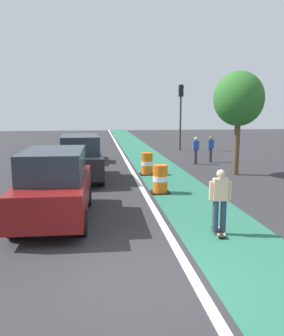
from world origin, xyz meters
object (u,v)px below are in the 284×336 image
(parked_sedan_third, at_px, (79,148))
(traffic_barrel_front, at_px, (160,179))
(traffic_light_corner, at_px, (181,106))
(skateboarder_on_lane, at_px, (220,200))
(traffic_barrel_mid, at_px, (147,164))
(street_tree_sidewalk, at_px, (239,99))
(pedestrian_waiting, at_px, (211,148))
(parked_suv_second, at_px, (80,157))
(pedestrian_crossing, at_px, (196,150))
(parked_suv_nearest, at_px, (55,185))

(parked_sedan_third, height_order, traffic_barrel_front, parked_sedan_third)
(traffic_light_corner, bearing_deg, skateboarder_on_lane, -100.38)
(traffic_light_corner, bearing_deg, traffic_barrel_mid, -112.02)
(skateboarder_on_lane, distance_m, traffic_barrel_mid, 8.63)
(parked_sedan_third, height_order, street_tree_sidewalk, street_tree_sidewalk)
(pedestrian_waiting, bearing_deg, traffic_light_corner, 93.18)
(traffic_barrel_mid, xyz_separation_m, pedestrian_waiting, (4.43, 3.60, 0.33))
(parked_suv_second, height_order, pedestrian_crossing, parked_suv_second)
(street_tree_sidewalk, bearing_deg, traffic_barrel_front, -142.80)
(traffic_barrel_mid, xyz_separation_m, pedestrian_crossing, (3.32, 2.97, 0.33))
(traffic_barrel_mid, bearing_deg, traffic_barrel_front, -90.59)
(parked_suv_second, relative_size, traffic_barrel_front, 4.31)
(parked_suv_second, height_order, traffic_barrel_front, parked_suv_second)
(traffic_barrel_mid, bearing_deg, street_tree_sidewalk, -7.88)
(traffic_barrel_mid, bearing_deg, skateboarder_on_lane, -85.65)
(parked_suv_nearest, bearing_deg, pedestrian_crossing, 54.63)
(pedestrian_waiting, height_order, street_tree_sidewalk, street_tree_sidewalk)
(traffic_light_corner, bearing_deg, street_tree_sidewalk, -88.54)
(parked_suv_nearest, height_order, traffic_light_corner, traffic_light_corner)
(parked_suv_second, bearing_deg, traffic_barrel_mid, 16.58)
(skateboarder_on_lane, height_order, street_tree_sidewalk, street_tree_sidewalk)
(parked_suv_second, height_order, pedestrian_waiting, parked_suv_second)
(skateboarder_on_lane, height_order, pedestrian_crossing, skateboarder_on_lane)
(street_tree_sidewalk, bearing_deg, skateboarder_on_lane, -114.77)
(skateboarder_on_lane, height_order, parked_sedan_third, parked_sedan_third)
(traffic_barrel_mid, relative_size, pedestrian_crossing, 0.68)
(parked_suv_nearest, height_order, traffic_barrel_mid, parked_suv_nearest)
(skateboarder_on_lane, bearing_deg, pedestrian_waiting, 72.80)
(skateboarder_on_lane, xyz_separation_m, pedestrian_crossing, (2.66, 11.57, -0.05))
(traffic_barrel_mid, height_order, street_tree_sidewalk, street_tree_sidewalk)
(pedestrian_crossing, relative_size, pedestrian_waiting, 1.00)
(parked_sedan_third, relative_size, pedestrian_crossing, 2.58)
(parked_sedan_third, distance_m, traffic_barrel_mid, 6.18)
(parked_suv_nearest, xyz_separation_m, traffic_barrel_front, (3.59, 2.89, -0.50))
(parked_suv_nearest, relative_size, traffic_barrel_front, 4.25)
(parked_suv_second, relative_size, traffic_barrel_mid, 4.31)
(skateboarder_on_lane, bearing_deg, parked_suv_nearest, 157.45)
(parked_suv_second, distance_m, parked_sedan_third, 6.00)
(pedestrian_crossing, xyz_separation_m, street_tree_sidewalk, (1.03, -3.57, 2.80))
(parked_suv_nearest, xyz_separation_m, traffic_barrel_mid, (3.63, 6.82, -0.50))
(parked_suv_second, relative_size, pedestrian_waiting, 2.92)
(traffic_barrel_front, height_order, traffic_barrel_mid, same)
(parked_suv_nearest, xyz_separation_m, street_tree_sidewalk, (7.97, 6.21, 2.63))
(parked_sedan_third, bearing_deg, street_tree_sidewalk, -35.41)
(parked_sedan_third, relative_size, pedestrian_waiting, 2.58)
(traffic_barrel_front, bearing_deg, parked_sedan_third, 111.56)
(street_tree_sidewalk, bearing_deg, parked_sedan_third, 144.59)
(parked_sedan_third, bearing_deg, traffic_light_corner, 33.36)
(parked_suv_nearest, distance_m, parked_suv_second, 5.88)
(traffic_barrel_front, height_order, street_tree_sidewalk, street_tree_sidewalk)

